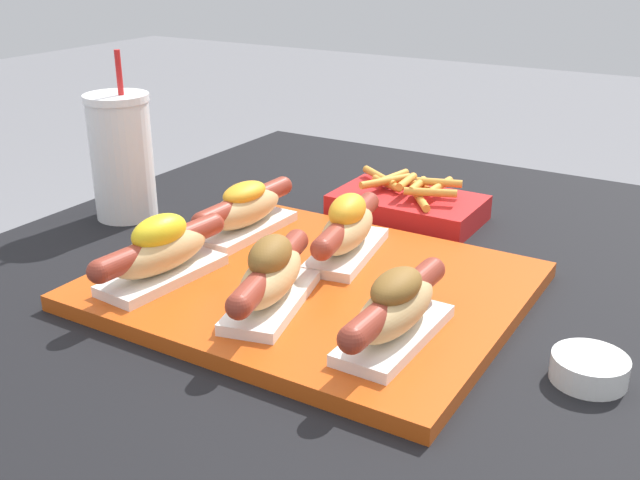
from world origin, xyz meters
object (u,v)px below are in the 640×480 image
(hot_dog_0, at_px, (161,251))
(hot_dog_3, at_px, (245,209))
(drink_cup, at_px, (122,156))
(fries_basket, at_px, (408,205))
(hot_dog_4, at_px, (347,229))
(serving_tray, at_px, (311,286))
(sauce_bowl, at_px, (589,367))
(hot_dog_1, at_px, (271,276))
(hot_dog_2, at_px, (396,308))

(hot_dog_0, relative_size, hot_dog_3, 1.00)
(hot_dog_3, distance_m, drink_cup, 0.22)
(fries_basket, bearing_deg, hot_dog_4, -86.78)
(serving_tray, height_order, hot_dog_0, hot_dog_0)
(serving_tray, bearing_deg, fries_basket, 91.75)
(hot_dog_0, xyz_separation_m, hot_dog_4, (0.14, 0.17, 0.00))
(serving_tray, relative_size, sauce_bowl, 6.53)
(hot_dog_1, bearing_deg, drink_cup, 156.52)
(hot_dog_3, bearing_deg, fries_basket, 55.55)
(drink_cup, distance_m, fries_basket, 0.41)
(hot_dog_2, height_order, hot_dog_3, hot_dog_2)
(drink_cup, bearing_deg, hot_dog_4, 0.11)
(serving_tray, distance_m, drink_cup, 0.38)
(hot_dog_3, distance_m, fries_basket, 0.25)
(hot_dog_2, bearing_deg, drink_cup, 162.94)
(hot_dog_2, relative_size, fries_basket, 0.94)
(hot_dog_3, xyz_separation_m, fries_basket, (0.14, 0.20, -0.03))
(hot_dog_2, distance_m, hot_dog_3, 0.33)
(serving_tray, height_order, hot_dog_1, hot_dog_1)
(hot_dog_4, bearing_deg, hot_dog_2, -48.15)
(serving_tray, relative_size, fries_basket, 2.20)
(serving_tray, distance_m, fries_basket, 0.28)
(sauce_bowl, relative_size, fries_basket, 0.34)
(hot_dog_1, xyz_separation_m, sauce_bowl, (0.31, 0.06, -0.04))
(hot_dog_0, xyz_separation_m, sauce_bowl, (0.45, 0.07, -0.04))
(hot_dog_0, relative_size, hot_dog_2, 1.00)
(sauce_bowl, bearing_deg, drink_cup, 171.46)
(drink_cup, bearing_deg, hot_dog_3, -0.51)
(hot_dog_1, xyz_separation_m, hot_dog_4, (0.00, 0.16, -0.00))
(hot_dog_1, xyz_separation_m, hot_dog_2, (0.14, 0.00, -0.00))
(serving_tray, height_order, hot_dog_3, hot_dog_3)
(hot_dog_2, distance_m, sauce_bowl, 0.18)
(hot_dog_3, relative_size, sauce_bowl, 2.80)
(sauce_bowl, bearing_deg, hot_dog_1, -169.84)
(hot_dog_4, xyz_separation_m, sauce_bowl, (0.31, -0.10, -0.04))
(hot_dog_4, bearing_deg, hot_dog_0, -130.72)
(serving_tray, xyz_separation_m, hot_dog_1, (0.00, -0.08, 0.04))
(hot_dog_4, distance_m, drink_cup, 0.36)
(hot_dog_3, distance_m, hot_dog_4, 0.15)
(hot_dog_4, bearing_deg, drink_cup, -179.89)
(hot_dog_2, relative_size, hot_dog_4, 1.01)
(hot_dog_3, bearing_deg, hot_dog_0, -88.07)
(hot_dog_2, relative_size, hot_dog_3, 1.00)
(hot_dog_0, distance_m, hot_dog_3, 0.16)
(fries_basket, bearing_deg, hot_dog_1, -88.55)
(hot_dog_4, bearing_deg, hot_dog_1, -90.80)
(drink_cup, xyz_separation_m, fries_basket, (0.35, 0.20, -0.07))
(sauce_bowl, height_order, drink_cup, drink_cup)
(hot_dog_4, relative_size, sauce_bowl, 2.77)
(hot_dog_1, bearing_deg, hot_dog_0, -176.27)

